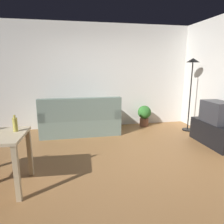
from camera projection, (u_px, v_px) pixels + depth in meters
ground_plane at (112, 160)px, 3.63m from camera, size 5.20×4.40×0.02m
wall_rear at (96, 77)px, 5.44m from camera, size 5.20×0.10×2.70m
couch at (81, 121)px, 4.99m from camera, size 1.88×0.84×0.92m
tv_stand at (214, 133)px, 4.29m from camera, size 0.44×1.10×0.48m
tv at (217, 112)px, 4.19m from camera, size 0.41×0.60×0.44m
torchiere_lamp at (192, 75)px, 5.00m from camera, size 0.32×0.32×1.81m
potted_plant at (144, 114)px, 5.62m from camera, size 0.36×0.36×0.57m
bottle_squat at (15, 124)px, 2.72m from camera, size 0.06×0.06×0.22m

